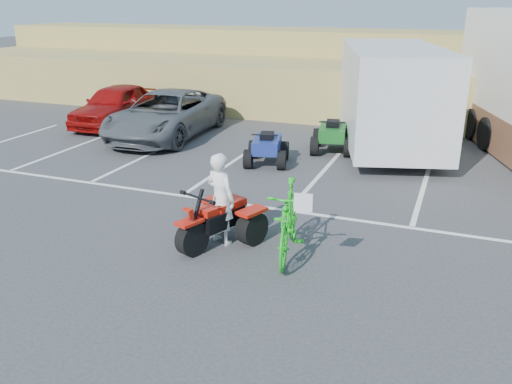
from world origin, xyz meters
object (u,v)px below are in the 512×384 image
(rider, at_px, (221,199))
(grey_pickup, at_px, (166,114))
(red_trike_atv, at_px, (216,244))
(cargo_trailer, at_px, (391,94))
(red_car, at_px, (116,105))
(quad_atv_blue, at_px, (267,164))
(green_dirt_bike, at_px, (288,220))
(quad_atv_green, at_px, (332,151))

(rider, height_order, grey_pickup, rider)
(red_trike_atv, distance_m, cargo_trailer, 8.96)
(red_car, bearing_deg, cargo_trailer, -1.56)
(red_trike_atv, distance_m, grey_pickup, 9.02)
(grey_pickup, bearing_deg, rider, -56.42)
(cargo_trailer, bearing_deg, quad_atv_blue, -149.75)
(cargo_trailer, bearing_deg, red_car, 165.90)
(red_car, relative_size, cargo_trailer, 0.61)
(grey_pickup, bearing_deg, red_trike_atv, -57.23)
(green_dirt_bike, relative_size, quad_atv_blue, 1.46)
(red_trike_atv, relative_size, grey_pickup, 0.32)
(quad_atv_blue, bearing_deg, red_car, 144.86)
(cargo_trailer, bearing_deg, grey_pickup, 173.91)
(red_trike_atv, bearing_deg, quad_atv_blue, 120.37)
(rider, distance_m, green_dirt_bike, 1.39)
(cargo_trailer, height_order, quad_atv_blue, cargo_trailer)
(red_trike_atv, xyz_separation_m, cargo_trailer, (2.01, 8.56, 1.70))
(red_car, distance_m, cargo_trailer, 10.03)
(grey_pickup, relative_size, red_car, 1.26)
(cargo_trailer, xyz_separation_m, quad_atv_blue, (-2.96, -3.10, -1.70))
(grey_pickup, xyz_separation_m, quad_atv_blue, (4.33, -1.82, -0.77))
(grey_pickup, relative_size, quad_atv_blue, 3.55)
(red_trike_atv, xyz_separation_m, red_car, (-7.96, 8.21, 0.75))
(rider, xyz_separation_m, quad_atv_green, (0.43, 7.30, -0.90))
(rider, relative_size, grey_pickup, 0.33)
(green_dirt_bike, height_order, red_car, red_car)
(rider, height_order, quad_atv_blue, rider)
(green_dirt_bike, xyz_separation_m, red_car, (-9.39, 8.11, 0.07))
(grey_pickup, bearing_deg, cargo_trailer, 6.84)
(red_trike_atv, relative_size, cargo_trailer, 0.24)
(rider, relative_size, cargo_trailer, 0.25)
(red_car, distance_m, quad_atv_green, 8.52)
(grey_pickup, bearing_deg, quad_atv_blue, -25.93)
(rider, xyz_separation_m, red_car, (-8.02, 8.07, -0.15))
(quad_atv_green, bearing_deg, rider, -104.22)
(grey_pickup, bearing_deg, quad_atv_green, -1.51)
(rider, xyz_separation_m, quad_atv_blue, (-1.00, 5.32, -0.90))
(grey_pickup, xyz_separation_m, red_car, (-2.69, 0.94, -0.02))
(green_dirt_bike, height_order, cargo_trailer, cargo_trailer)
(grey_pickup, xyz_separation_m, cargo_trailer, (7.29, 1.29, 0.93))
(grey_pickup, distance_m, red_car, 2.85)
(green_dirt_bike, height_order, grey_pickup, grey_pickup)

